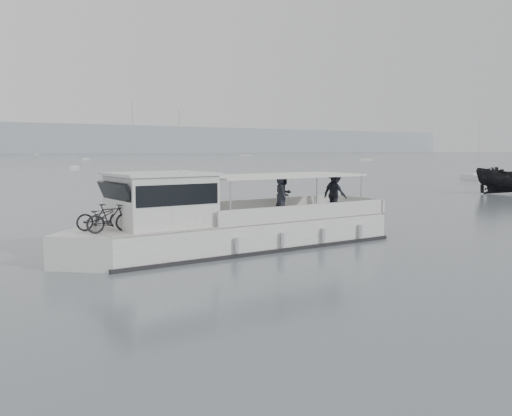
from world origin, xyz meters
TOP-DOWN VIEW (x-y plane):
  - ground at (0.00, 0.00)m, footprint 1400.00×1400.00m
  - tour_boat at (-6.81, -0.59)m, footprint 14.55×4.00m
  - moored_fleet at (51.21, 202.74)m, footprint 234.01×354.70m

SIDE VIEW (x-z plane):
  - ground at x=0.00m, z-range 0.00..0.00m
  - moored_fleet at x=51.21m, z-range -4.05..4.77m
  - tour_boat at x=-6.81m, z-range -2.04..4.04m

